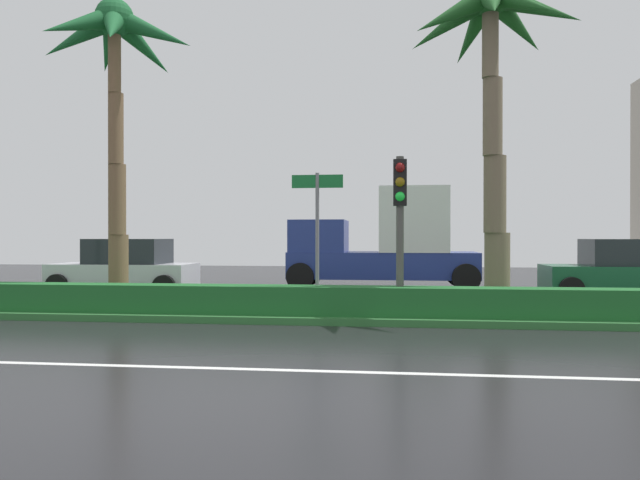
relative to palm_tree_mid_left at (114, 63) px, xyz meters
name	(u,v)px	position (x,y,z in m)	size (l,w,h in m)	color
ground_plane	(314,310)	(4.64, 1.26, -5.99)	(90.00, 42.00, 0.10)	black
near_lane_divider_stripe	(246,369)	(4.64, -5.74, -5.94)	(81.00, 0.14, 0.01)	white
median_strip	(308,310)	(4.64, 0.26, -5.87)	(85.50, 4.00, 0.15)	#2D6B33
median_hedge	(299,300)	(4.64, -1.14, -5.49)	(76.50, 0.70, 0.60)	#1E6028
palm_tree_mid_left	(114,63)	(0.00, 0.00, 0.00)	(3.78, 3.51, 7.31)	brown
palm_tree_centre_left	(492,52)	(8.80, 0.11, -0.03)	(3.93, 3.82, 7.47)	#6F5E4A
traffic_signal_median_right	(400,206)	(6.76, -0.97, -3.50)	(0.28, 0.43, 3.32)	#4C4C47
street_name_sign	(317,223)	(5.01, -0.94, -3.86)	(1.10, 0.08, 3.00)	slate
car_in_traffic_leading	(125,268)	(-1.58, 3.98, -5.12)	(4.30, 2.02, 1.72)	silver
box_truck_lead	(385,244)	(6.33, 7.23, -4.39)	(6.40, 2.64, 3.46)	navy
car_in_traffic_second	(624,270)	(13.20, 4.49, -5.12)	(4.30, 2.02, 1.72)	#195133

